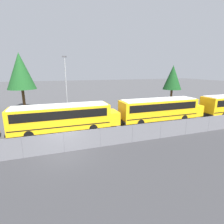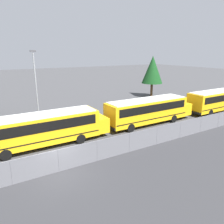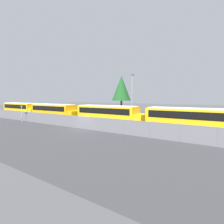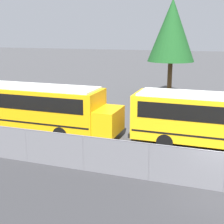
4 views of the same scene
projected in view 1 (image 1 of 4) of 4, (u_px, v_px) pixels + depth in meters
The scene contains 8 objects.
ground_plane at pixel (65, 152), 14.33m from camera, with size 200.00×200.00×0.00m, color #424244.
road_strip at pixel (74, 203), 8.82m from camera, with size 107.14×12.00×0.01m.
fence at pixel (64, 142), 14.12m from camera, with size 73.21×0.07×1.70m.
school_bus_2 at pixel (64, 116), 18.61m from camera, with size 11.52×2.62×2.97m.
school_bus_3 at pixel (160, 108), 22.45m from camera, with size 11.52×2.62×2.97m.
light_pole at pixel (66, 85), 23.92m from camera, with size 0.60×0.24×8.37m.
tree_0 at pixel (20, 71), 27.89m from camera, with size 4.43×4.43×9.25m.
tree_1 at pixel (173, 78), 36.34m from camera, with size 3.81×3.81×7.50m.
Camera 1 is at (-0.62, -13.70, 6.57)m, focal length 28.00 mm.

